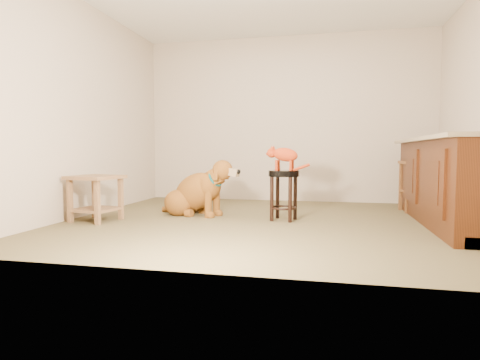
% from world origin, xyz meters
% --- Properties ---
extents(floor, '(4.50, 4.00, 0.01)m').
position_xyz_m(floor, '(0.00, 0.00, 0.00)').
color(floor, brown).
rests_on(floor, ground).
extents(room_shell, '(4.54, 4.04, 2.62)m').
position_xyz_m(room_shell, '(0.00, 0.00, 1.68)').
color(room_shell, '#BDAD98').
rests_on(room_shell, ground).
extents(cabinet_run, '(0.70, 2.56, 0.94)m').
position_xyz_m(cabinet_run, '(1.94, 0.30, 0.44)').
color(cabinet_run, '#401D0B').
rests_on(cabinet_run, ground).
extents(padded_stool, '(0.35, 0.35, 0.57)m').
position_xyz_m(padded_stool, '(0.17, 0.13, 0.41)').
color(padded_stool, black).
rests_on(padded_stool, ground).
extents(wood_stool, '(0.40, 0.40, 0.66)m').
position_xyz_m(wood_stool, '(1.77, 1.15, 0.34)').
color(wood_stool, brown).
rests_on(wood_stool, ground).
extents(side_table, '(0.58, 0.58, 0.52)m').
position_xyz_m(side_table, '(-1.90, -0.37, 0.34)').
color(side_table, brown).
rests_on(side_table, ground).
extents(golden_retriever, '(1.11, 0.66, 0.73)m').
position_xyz_m(golden_retriever, '(-0.92, 0.28, 0.27)').
color(golden_retriever, brown).
rests_on(golden_retriever, ground).
extents(tabby_kitten, '(0.51, 0.20, 0.31)m').
position_xyz_m(tabby_kitten, '(0.15, 0.13, 0.74)').
color(tabby_kitten, '#9D2E0F').
rests_on(tabby_kitten, padded_stool).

